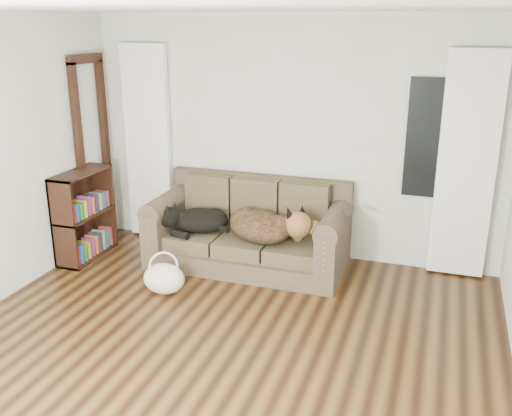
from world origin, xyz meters
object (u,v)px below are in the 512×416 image
(dog_shepherd, at_px, (265,228))
(bookshelf, at_px, (84,214))
(sofa, at_px, (248,225))
(dog_black_lab, at_px, (197,220))
(tote_bag, at_px, (164,278))

(dog_shepherd, xyz_separation_m, bookshelf, (-2.00, -0.25, 0.01))
(sofa, height_order, dog_black_lab, sofa)
(sofa, xyz_separation_m, tote_bag, (-0.54, -0.89, -0.29))
(sofa, bearing_deg, bookshelf, -168.67)
(dog_shepherd, bearing_deg, sofa, 0.82)
(sofa, distance_m, dog_black_lab, 0.55)
(dog_black_lab, xyz_separation_m, bookshelf, (-1.23, -0.26, 0.02))
(sofa, height_order, dog_shepherd, sofa)
(dog_black_lab, height_order, tote_bag, dog_black_lab)
(bookshelf, bearing_deg, dog_black_lab, 17.11)
(bookshelf, bearing_deg, tote_bag, -18.31)
(dog_shepherd, distance_m, tote_bag, 1.14)
(dog_shepherd, xyz_separation_m, tote_bag, (-0.77, -0.78, -0.33))
(dog_black_lab, xyz_separation_m, dog_shepherd, (0.77, -0.01, 0.01))
(sofa, relative_size, dog_black_lab, 3.38)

